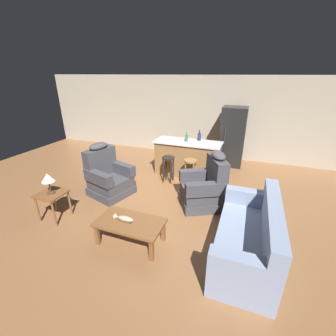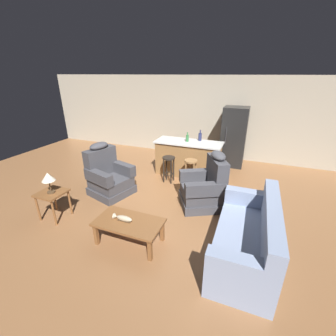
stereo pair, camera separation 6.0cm
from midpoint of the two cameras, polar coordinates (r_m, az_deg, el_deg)
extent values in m
plane|color=brown|center=(5.26, 0.37, -7.19)|extent=(12.00, 12.00, 0.00)
cube|color=#A89E89|center=(7.68, 8.68, 12.62)|extent=(12.00, 0.05, 2.60)
cube|color=brown|center=(3.81, -10.13, -13.49)|extent=(1.10, 0.60, 0.04)
cube|color=brown|center=(4.02, -17.98, -15.91)|extent=(0.06, 0.06, 0.38)
cube|color=brown|center=(3.59, -4.70, -20.13)|extent=(0.06, 0.06, 0.38)
cube|color=brown|center=(4.32, -14.07, -12.40)|extent=(0.06, 0.06, 0.38)
cube|color=brown|center=(3.92, -1.64, -15.70)|extent=(0.06, 0.06, 0.38)
cube|color=#4C3823|center=(3.82, -11.16, -13.02)|extent=(0.22, 0.07, 0.01)
ellipsoid|color=tan|center=(3.79, -11.21, -12.55)|extent=(0.28, 0.09, 0.09)
cone|color=tan|center=(3.87, -13.41, -11.93)|extent=(0.06, 0.10, 0.10)
cube|color=#8493B2|center=(3.92, 18.17, -18.88)|extent=(0.84, 1.90, 0.20)
cube|color=#8493B2|center=(3.78, 18.57, -16.49)|extent=(0.84, 1.90, 0.22)
cube|color=#8493B2|center=(3.59, 24.51, -12.48)|extent=(0.20, 1.90, 0.52)
cube|color=#8493B2|center=(2.98, 18.21, -22.79)|extent=(0.84, 0.20, 0.28)
cube|color=#8493B2|center=(4.36, 19.62, -7.03)|extent=(0.84, 0.20, 0.28)
cube|color=#3D3D42|center=(5.50, -14.43, -5.50)|extent=(1.04, 1.04, 0.18)
cube|color=#3D3D42|center=(5.40, -14.65, -3.54)|extent=(0.98, 0.95, 0.24)
cube|color=#3D3D42|center=(5.45, -17.10, 1.49)|extent=(0.44, 0.79, 0.64)
ellipsoid|color=#3D3D42|center=(5.33, -17.57, 5.29)|extent=(0.38, 0.52, 0.16)
cube|color=#3D3D42|center=(5.47, -12.12, -0.05)|extent=(0.82, 0.40, 0.26)
cube|color=#3D3D42|center=(5.11, -17.63, -2.36)|extent=(0.82, 0.40, 0.26)
cube|color=#3D3D42|center=(4.96, 7.99, -8.22)|extent=(1.13, 1.13, 0.18)
cube|color=#3D3D42|center=(4.86, 8.12, -6.10)|extent=(1.06, 1.04, 0.24)
cube|color=#3D3D42|center=(4.75, 11.91, -1.17)|extent=(0.56, 0.78, 0.64)
ellipsoid|color=#3D3D42|center=(4.61, 12.29, 3.15)|extent=(0.45, 0.53, 0.16)
cube|color=#3D3D42|center=(4.46, 9.11, -5.33)|extent=(0.79, 0.53, 0.26)
cube|color=#3D3D42|center=(5.03, 7.12, -1.82)|extent=(0.79, 0.53, 0.26)
cube|color=brown|center=(4.81, -27.85, -5.80)|extent=(0.48, 0.48, 0.04)
cylinder|color=brown|center=(4.98, -30.50, -9.13)|extent=(0.04, 0.04, 0.52)
cylinder|color=brown|center=(4.70, -27.30, -10.36)|extent=(0.04, 0.04, 0.52)
cylinder|color=brown|center=(5.19, -27.20, -7.13)|extent=(0.04, 0.04, 0.52)
cylinder|color=brown|center=(4.92, -23.97, -8.16)|extent=(0.04, 0.04, 0.52)
cylinder|color=#4C3823|center=(4.78, -27.88, -5.57)|extent=(0.14, 0.14, 0.03)
cylinder|color=#4C3823|center=(4.72, -28.15, -4.23)|extent=(0.02, 0.02, 0.22)
cone|color=beige|center=(4.65, -28.58, -2.14)|extent=(0.24, 0.24, 0.16)
cube|color=olive|center=(6.23, 4.68, 2.32)|extent=(1.71, 0.63, 0.91)
cube|color=silver|center=(6.08, 4.82, 6.52)|extent=(1.80, 0.70, 0.04)
cylinder|color=black|center=(5.69, -0.22, 2.59)|extent=(0.32, 0.32, 0.04)
torus|color=black|center=(5.86, -0.22, -1.45)|extent=(0.23, 0.23, 0.02)
cylinder|color=black|center=(5.77, -1.50, -0.79)|extent=(0.04, 0.04, 0.64)
cylinder|color=black|center=(5.70, 0.36, -1.07)|extent=(0.04, 0.04, 0.64)
cylinder|color=black|center=(5.94, -0.78, -0.06)|extent=(0.04, 0.04, 0.64)
cylinder|color=black|center=(5.88, 1.04, -0.33)|extent=(0.04, 0.04, 0.64)
cylinder|color=olive|center=(5.53, 5.45, 1.84)|extent=(0.32, 0.32, 0.04)
torus|color=olive|center=(5.70, 5.29, -2.29)|extent=(0.23, 0.23, 0.02)
cylinder|color=olive|center=(5.59, 4.06, -1.63)|extent=(0.04, 0.04, 0.64)
cylinder|color=olive|center=(5.55, 6.04, -1.92)|extent=(0.04, 0.04, 0.64)
cylinder|color=olive|center=(5.77, 4.63, -0.85)|extent=(0.04, 0.04, 0.64)
cylinder|color=olive|center=(5.72, 6.56, -1.13)|extent=(0.04, 0.04, 0.64)
cube|color=black|center=(7.06, 15.81, 7.64)|extent=(0.70, 0.66, 1.76)
cylinder|color=#333338|center=(6.72, 13.95, 7.85)|extent=(0.02, 0.02, 0.50)
cylinder|color=#23284C|center=(6.19, 7.66, 7.86)|extent=(0.09, 0.09, 0.20)
cylinder|color=#23284C|center=(6.16, 7.73, 9.16)|extent=(0.03, 0.03, 0.09)
cylinder|color=#2D6B38|center=(6.06, 4.46, 7.53)|extent=(0.07, 0.07, 0.18)
cylinder|color=#2D6B38|center=(6.02, 4.50, 8.70)|extent=(0.03, 0.03, 0.08)
camera|label=1|loc=(0.03, -90.35, -0.15)|focal=24.00mm
camera|label=2|loc=(0.03, 89.65, 0.15)|focal=24.00mm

